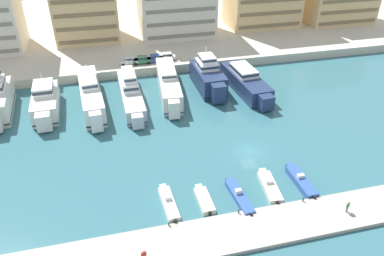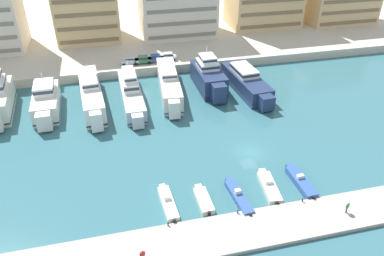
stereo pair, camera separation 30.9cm
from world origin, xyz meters
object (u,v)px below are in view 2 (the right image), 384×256
at_px(yacht_ivory_left, 46,101).
at_px(car_silver_far_left, 130,60).
at_px(yacht_silver_center_left, 131,92).
at_px(yacht_white_mid_left, 91,94).
at_px(motorboat_blue_center, 301,181).
at_px(car_blue_mid_left, 155,58).
at_px(motorboat_blue_mid_left, 239,197).
at_px(car_silver_center_left, 168,56).
at_px(motorboat_white_far_left, 168,203).
at_px(motorboat_cream_left, 203,200).
at_px(yacht_ivory_center, 169,83).
at_px(motorboat_cream_center_left, 269,187).
at_px(yacht_navy_center_right, 209,77).
at_px(pedestrian_near_edge, 348,206).
at_px(yacht_navy_mid_right, 246,82).
at_px(car_green_left, 143,59).
at_px(pedestrian_mid_deck, 143,255).

bearing_deg(yacht_ivory_left, car_silver_far_left, 39.82).
bearing_deg(yacht_silver_center_left, yacht_white_mid_left, 176.21).
bearing_deg(motorboat_blue_center, car_blue_mid_left, 107.59).
height_order(motorboat_blue_mid_left, car_silver_center_left, car_silver_center_left).
bearing_deg(motorboat_white_far_left, motorboat_cream_left, -3.54).
bearing_deg(motorboat_white_far_left, yacht_ivory_center, 79.22).
height_order(motorboat_cream_center_left, car_silver_far_left, car_silver_far_left).
distance_m(yacht_ivory_left, yacht_navy_center_right, 32.73).
height_order(yacht_navy_center_right, motorboat_cream_center_left, yacht_navy_center_right).
bearing_deg(motorboat_cream_center_left, car_silver_far_left, 108.79).
distance_m(motorboat_cream_left, pedestrian_near_edge, 18.76).
xyz_separation_m(yacht_ivory_left, yacht_navy_mid_right, (40.06, -0.49, -0.24)).
bearing_deg(yacht_navy_center_right, car_green_left, 136.36).
xyz_separation_m(yacht_ivory_left, yacht_ivory_center, (24.05, 2.09, 0.05)).
relative_size(motorboat_white_far_left, pedestrian_mid_deck, 4.34).
xyz_separation_m(yacht_navy_mid_right, pedestrian_mid_deck, (-26.59, -38.31, -0.39)).
relative_size(yacht_white_mid_left, motorboat_cream_left, 3.79).
xyz_separation_m(car_silver_far_left, car_silver_center_left, (8.85, 0.45, 0.00)).
bearing_deg(yacht_white_mid_left, motorboat_white_far_left, -73.23).
relative_size(car_silver_far_left, pedestrian_mid_deck, 2.53).
distance_m(yacht_silver_center_left, yacht_navy_center_right, 16.70).
xyz_separation_m(yacht_navy_center_right, motorboat_cream_center_left, (-0.16, -32.72, -2.20)).
bearing_deg(car_silver_far_left, pedestrian_mid_deck, -94.07).
height_order(yacht_navy_center_right, car_blue_mid_left, yacht_navy_center_right).
distance_m(motorboat_cream_center_left, pedestrian_near_edge, 10.54).
bearing_deg(motorboat_cream_left, motorboat_blue_mid_left, -6.83).
height_order(yacht_ivory_center, pedestrian_mid_deck, yacht_ivory_center).
bearing_deg(pedestrian_near_edge, motorboat_blue_center, 112.40).
bearing_deg(yacht_silver_center_left, motorboat_cream_center_left, -61.96).
height_order(yacht_navy_mid_right, motorboat_blue_center, yacht_navy_mid_right).
distance_m(yacht_navy_center_right, pedestrian_mid_deck, 45.41).
bearing_deg(pedestrian_near_edge, car_silver_far_left, 113.87).
distance_m(yacht_navy_center_right, pedestrian_near_edge, 40.53).
bearing_deg(motorboat_blue_center, yacht_ivory_center, 112.16).
distance_m(pedestrian_near_edge, pedestrian_mid_deck, 26.76).
xyz_separation_m(car_blue_mid_left, pedestrian_mid_deck, (-9.65, -53.12, -1.44)).
bearing_deg(car_green_left, yacht_white_mid_left, -131.51).
bearing_deg(pedestrian_mid_deck, yacht_ivory_left, 109.14).
distance_m(yacht_ivory_left, car_silver_center_left, 30.03).
bearing_deg(yacht_navy_center_right, yacht_navy_mid_right, -20.91).
bearing_deg(yacht_ivory_left, motorboat_cream_left, -53.54).
bearing_deg(motorboat_white_far_left, pedestrian_near_edge, -17.44).
height_order(yacht_white_mid_left, car_silver_far_left, yacht_white_mid_left).
height_order(motorboat_cream_left, motorboat_blue_center, motorboat_blue_center).
distance_m(yacht_white_mid_left, car_blue_mid_left, 19.89).
distance_m(yacht_navy_mid_right, pedestrian_mid_deck, 46.64).
relative_size(yacht_white_mid_left, car_green_left, 5.43).
xyz_separation_m(yacht_navy_mid_right, motorboat_white_far_left, (-22.20, -29.96, -1.40)).
xyz_separation_m(motorboat_white_far_left, car_blue_mid_left, (5.26, 44.76, 2.45)).
bearing_deg(yacht_ivory_center, yacht_navy_center_right, 1.71).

